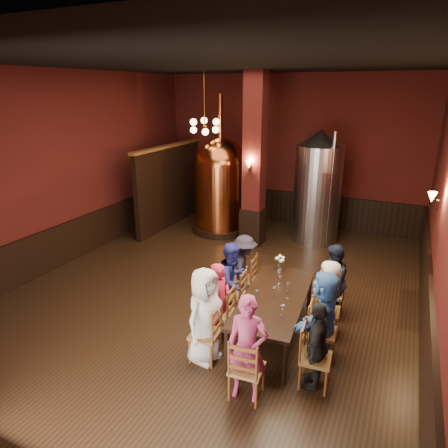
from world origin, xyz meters
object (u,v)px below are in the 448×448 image
at_px(rose_vase, 280,261).
at_px(steel_vessel, 317,187).
at_px(person_0, 205,316).
at_px(person_2, 233,281).
at_px(person_1, 220,301).
at_px(copper_kettle, 220,184).
at_px(dining_table, 274,300).

bearing_deg(rose_vase, steel_vessel, 92.70).
relative_size(person_0, person_2, 1.06).
relative_size(person_1, rose_vase, 4.18).
height_order(person_1, copper_kettle, copper_kettle).
bearing_deg(steel_vessel, dining_table, -85.19).
height_order(dining_table, copper_kettle, copper_kettle).
bearing_deg(rose_vase, person_1, -113.19).
relative_size(person_2, steel_vessel, 0.48).
relative_size(person_2, rose_vase, 4.54).
relative_size(copper_kettle, steel_vessel, 1.28).
distance_m(person_0, steel_vessel, 6.01).
distance_m(person_2, rose_vase, 1.00).
bearing_deg(person_1, person_0, -173.86).
height_order(steel_vessel, rose_vase, steel_vessel).
bearing_deg(steel_vessel, rose_vase, -87.30).
height_order(copper_kettle, steel_vessel, copper_kettle).
xyz_separation_m(dining_table, steel_vessel, (-0.41, 4.88, 0.85)).
relative_size(dining_table, steel_vessel, 0.81).
distance_m(person_1, rose_vase, 1.53).
bearing_deg(person_1, person_2, 6.14).
height_order(dining_table, steel_vessel, steel_vessel).
height_order(person_2, rose_vase, person_2).
xyz_separation_m(person_0, rose_vase, (0.54, 2.05, 0.19)).
bearing_deg(copper_kettle, dining_table, -54.98).
xyz_separation_m(person_1, copper_kettle, (-2.31, 4.86, 0.76)).
xyz_separation_m(person_2, rose_vase, (0.65, 0.73, 0.23)).
bearing_deg(dining_table, rose_vase, 98.24).
height_order(person_1, steel_vessel, steel_vessel).
xyz_separation_m(steel_vessel, rose_vase, (0.18, -3.90, -0.57)).
height_order(person_0, rose_vase, person_0).
xyz_separation_m(person_2, copper_kettle, (-2.25, 4.20, 0.70)).
bearing_deg(steel_vessel, person_1, -94.42).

